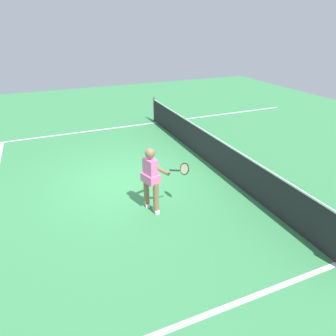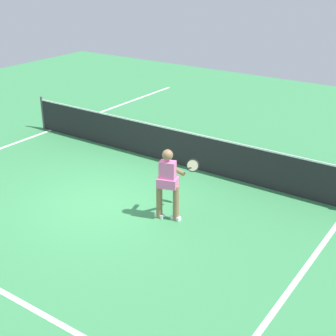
{
  "view_description": "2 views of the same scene",
  "coord_description": "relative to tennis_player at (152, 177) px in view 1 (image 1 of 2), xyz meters",
  "views": [
    {
      "loc": [
        7.26,
        -1.68,
        4.01
      ],
      "look_at": [
        1.15,
        0.9,
        0.76
      ],
      "focal_mm": 32.21,
      "sensor_mm": 36.0,
      "label": 1
    },
    {
      "loc": [
        6.66,
        -7.04,
        5.06
      ],
      "look_at": [
        1.11,
        1.01,
        0.77
      ],
      "focal_mm": 51.93,
      "sensor_mm": 36.0,
      "label": 2
    }
  ],
  "objects": [
    {
      "name": "sideline_right_marking",
      "position": [
        3.01,
        -0.31,
        -0.84
      ],
      "size": [
        0.1,
        18.81,
        0.01
      ],
      "primitive_type": "cube",
      "color": "white",
      "rests_on": "ground"
    },
    {
      "name": "ground_plane",
      "position": [
        -1.61,
        -0.31,
        -0.85
      ],
      "size": [
        27.05,
        27.05,
        0.0
      ],
      "primitive_type": "plane",
      "color": "#38844C"
    },
    {
      "name": "sideline_left_marking",
      "position": [
        -6.22,
        -0.31,
        -0.84
      ],
      "size": [
        0.1,
        18.81,
        0.01
      ],
      "primitive_type": "cube",
      "color": "white",
      "rests_on": "ground"
    },
    {
      "name": "tennis_player",
      "position": [
        0.0,
        0.0,
        0.0
      ],
      "size": [
        0.65,
        1.08,
        1.55
      ],
      "color": "#8C6647",
      "rests_on": "ground"
    },
    {
      "name": "court_net",
      "position": [
        -1.61,
        2.5,
        -0.36
      ],
      "size": [
        9.91,
        0.08,
        1.04
      ],
      "color": "#4C4C51",
      "rests_on": "ground"
    }
  ]
}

